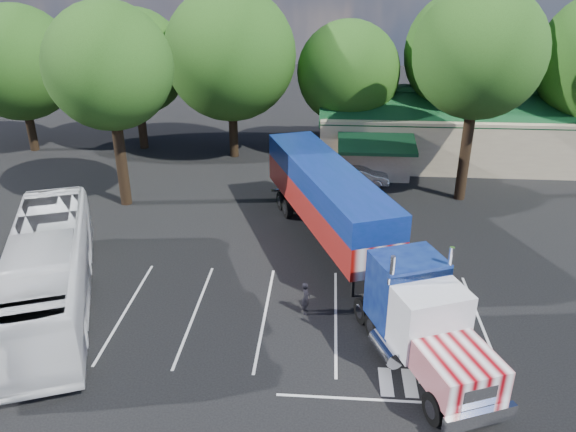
# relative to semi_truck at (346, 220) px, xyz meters

# --- Properties ---
(ground) EXTENTS (120.00, 120.00, 0.00)m
(ground) POSITION_rel_semi_truck_xyz_m (-3.65, 1.12, -2.63)
(ground) COLOR black
(ground) RESTS_ON ground
(event_hall) EXTENTS (24.20, 14.12, 5.55)m
(event_hall) POSITION_rel_semi_truck_xyz_m (10.09, 18.93, -0.41)
(event_hall) COLOR tan
(event_hall) RESTS_ON ground
(tree_row_a) EXTENTS (9.00, 9.00, 11.68)m
(tree_row_a) POSITION_rel_semi_truck_xyz_m (-25.65, 17.62, 4.54)
(tree_row_a) COLOR black
(tree_row_a) RESTS_ON ground
(tree_row_b) EXTENTS (8.40, 8.40, 11.35)m
(tree_row_b) POSITION_rel_semi_truck_xyz_m (-16.65, 18.92, 4.51)
(tree_row_b) COLOR black
(tree_row_b) RESTS_ON ground
(tree_row_c) EXTENTS (10.00, 10.00, 13.05)m
(tree_row_c) POSITION_rel_semi_truck_xyz_m (-8.65, 17.32, 5.41)
(tree_row_c) COLOR black
(tree_row_c) RESTS_ON ground
(tree_row_d) EXTENTS (8.00, 8.00, 10.60)m
(tree_row_d) POSITION_rel_semi_truck_xyz_m (0.35, 18.62, 3.96)
(tree_row_d) COLOR black
(tree_row_d) RESTS_ON ground
(tree_row_e) EXTENTS (9.60, 9.60, 12.90)m
(tree_row_e) POSITION_rel_semi_truck_xyz_m (9.35, 19.12, 5.46)
(tree_row_e) COLOR black
(tree_row_e) RESTS_ON ground
(tree_near_left) EXTENTS (7.60, 7.60, 12.65)m
(tree_near_left) POSITION_rel_semi_truck_xyz_m (-14.15, 7.12, 6.19)
(tree_near_left) COLOR black
(tree_near_left) RESTS_ON ground
(tree_near_right) EXTENTS (8.00, 8.00, 13.50)m
(tree_near_right) POSITION_rel_semi_truck_xyz_m (7.85, 9.62, 6.84)
(tree_near_right) COLOR black
(tree_near_right) RESTS_ON ground
(semi_truck) EXTENTS (10.45, 21.65, 4.64)m
(semi_truck) POSITION_rel_semi_truck_xyz_m (0.00, 0.00, 0.00)
(semi_truck) COLOR black
(semi_truck) RESTS_ON ground
(woman) EXTENTS (0.41, 0.59, 1.57)m
(woman) POSITION_rel_semi_truck_xyz_m (-1.82, -4.52, -1.84)
(woman) COLOR black
(woman) RESTS_ON ground
(bicycle) EXTENTS (1.30, 1.59, 0.81)m
(bicycle) POSITION_rel_semi_truck_xyz_m (-0.20, 2.12, -2.22)
(bicycle) COLOR black
(bicycle) RESTS_ON ground
(tour_bus) EXTENTS (7.68, 13.68, 3.74)m
(tour_bus) POSITION_rel_semi_truck_xyz_m (-13.42, -4.89, -0.76)
(tour_bus) COLOR silver
(tour_bus) RESTS_ON ground
(silver_sedan) EXTENTS (3.92, 1.38, 1.29)m
(silver_sedan) POSITION_rel_semi_truck_xyz_m (1.35, 11.62, -1.98)
(silver_sedan) COLOR #B0B2B8
(silver_sedan) RESTS_ON ground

